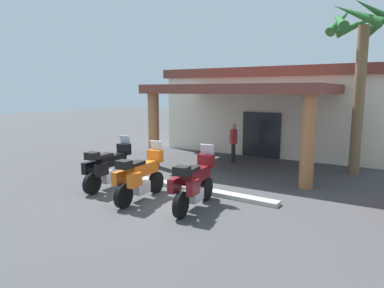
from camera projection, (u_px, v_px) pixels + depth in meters
ground_plane at (164, 197)px, 10.16m from camera, size 80.00×80.00×0.00m
motel_building at (282, 109)px, 18.34m from camera, size 11.21×11.54×4.16m
motorcycle_black at (109, 167)px, 10.93m from camera, size 0.74×2.21×1.61m
motorcycle_orange at (140, 176)px, 9.73m from camera, size 0.75×2.21×1.61m
motorcycle_maroon at (194, 183)px, 9.03m from camera, size 0.80×2.21×1.61m
pedestrian at (233, 140)px, 14.77m from camera, size 0.32×0.51×1.70m
palm_tree_near_portico at (362, 46)px, 12.22m from camera, size 2.67×2.72×6.34m
curb_strip at (175, 185)px, 11.17m from camera, size 6.98×0.36×0.12m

